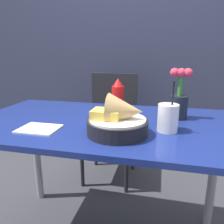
# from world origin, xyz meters

# --- Properties ---
(wall_window) EXTENTS (7.00, 0.06, 2.60)m
(wall_window) POSITION_xyz_m (0.00, 1.24, 1.30)
(wall_window) COLOR #2D334C
(wall_window) RESTS_ON ground_plane
(dining_table) EXTENTS (1.30, 0.71, 0.74)m
(dining_table) POSITION_xyz_m (0.00, 0.00, 0.64)
(dining_table) COLOR navy
(dining_table) RESTS_ON ground_plane
(chair_far_window) EXTENTS (0.40, 0.40, 0.89)m
(chair_far_window) POSITION_xyz_m (-0.15, 0.78, 0.52)
(chair_far_window) COLOR black
(chair_far_window) RESTS_ON ground_plane
(food_basket) EXTENTS (0.25, 0.25, 0.17)m
(food_basket) POSITION_xyz_m (0.10, -0.16, 0.80)
(food_basket) COLOR black
(food_basket) RESTS_ON dining_table
(ketchup_bottle) EXTENTS (0.06, 0.06, 0.20)m
(ketchup_bottle) POSITION_xyz_m (0.05, 0.09, 0.83)
(ketchup_bottle) COLOR red
(ketchup_bottle) RESTS_ON dining_table
(drink_cup) EXTENTS (0.09, 0.09, 0.22)m
(drink_cup) POSITION_xyz_m (0.29, -0.08, 0.79)
(drink_cup) COLOR silver
(drink_cup) RESTS_ON dining_table
(flower_vase) EXTENTS (0.10, 0.09, 0.25)m
(flower_vase) POSITION_xyz_m (0.35, 0.13, 0.84)
(flower_vase) COLOR black
(flower_vase) RESTS_ON dining_table
(napkin) EXTENTS (0.17, 0.13, 0.01)m
(napkin) POSITION_xyz_m (-0.24, -0.18, 0.74)
(napkin) COLOR white
(napkin) RESTS_ON dining_table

